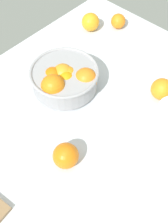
% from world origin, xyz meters
% --- Properties ---
extents(ground_plane, '(1.15, 0.86, 0.03)m').
position_xyz_m(ground_plane, '(0.00, 0.00, -0.01)').
color(ground_plane, silver).
extents(fruit_bowl, '(0.25, 0.25, 0.12)m').
position_xyz_m(fruit_bowl, '(0.04, 0.11, 0.05)').
color(fruit_bowl, '#99999E').
rests_on(fruit_bowl, ground_plane).
extents(loose_orange_0, '(0.06, 0.06, 0.06)m').
position_xyz_m(loose_orange_0, '(0.45, 0.19, 0.03)').
color(loose_orange_0, orange).
rests_on(loose_orange_0, ground_plane).
extents(loose_orange_1, '(0.08, 0.08, 0.08)m').
position_xyz_m(loose_orange_1, '(0.24, -0.17, 0.04)').
color(loose_orange_1, orange).
rests_on(loose_orange_1, ground_plane).
extents(loose_orange_2, '(0.08, 0.08, 0.08)m').
position_xyz_m(loose_orange_2, '(0.35, 0.27, 0.04)').
color(loose_orange_2, orange).
rests_on(loose_orange_2, ground_plane).
extents(loose_orange_3, '(0.08, 0.08, 0.08)m').
position_xyz_m(loose_orange_3, '(-0.17, -0.10, 0.04)').
color(loose_orange_3, orange).
rests_on(loose_orange_3, ground_plane).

